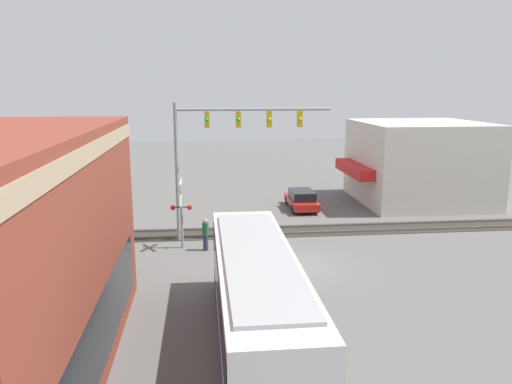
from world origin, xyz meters
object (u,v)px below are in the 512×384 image
Objects in this scene: city_bus at (257,297)px; crossing_signal at (181,207)px; pedestrian_at_crossing at (206,234)px; pedestrian_near_bus at (306,300)px; parked_car_red at (302,200)px.

crossing_signal reaches higher than city_bus.
crossing_signal is (11.20, 2.89, 0.41)m from city_bus.
city_bus is at bearing -165.52° from crossing_signal.
pedestrian_at_crossing reaches higher than pedestrian_near_bus.
pedestrian_at_crossing is (-8.70, 7.02, 0.24)m from parked_car_red.
parked_car_red is 17.82m from pedestrian_near_bus.
parked_car_red is 2.77× the size of pedestrian_near_bus.
city_bus is at bearing -171.36° from pedestrian_at_crossing.
pedestrian_at_crossing is at bearing 141.09° from parked_car_red.
pedestrian_near_bus is (-8.81, -3.70, -0.08)m from pedestrian_at_crossing.
parked_car_red is at bearing -45.46° from crossing_signal.
crossing_signal is 1.96m from pedestrian_at_crossing.
crossing_signal reaches higher than pedestrian_at_crossing.
pedestrian_at_crossing is at bearing 22.80° from pedestrian_near_bus.
crossing_signal reaches higher than pedestrian_near_bus.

